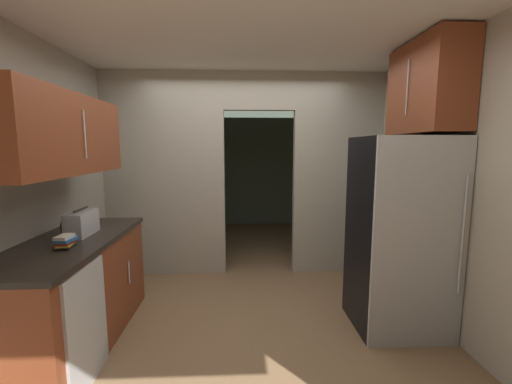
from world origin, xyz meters
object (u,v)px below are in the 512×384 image
at_px(book_stack, 65,242).
at_px(refrigerator, 400,234).
at_px(dishwasher, 87,327).
at_px(boombox, 81,223).

bearing_deg(book_stack, refrigerator, 7.91).
height_order(dishwasher, boombox, boombox).
relative_size(refrigerator, boombox, 5.01).
height_order(boombox, book_stack, boombox).
bearing_deg(book_stack, boombox, 98.00).
distance_m(refrigerator, dishwasher, 2.64).
distance_m(dishwasher, book_stack, 0.65).
relative_size(dishwasher, boombox, 2.43).
xyz_separation_m(refrigerator, dishwasher, (-2.51, -0.65, -0.45)).
bearing_deg(refrigerator, dishwasher, -165.51).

